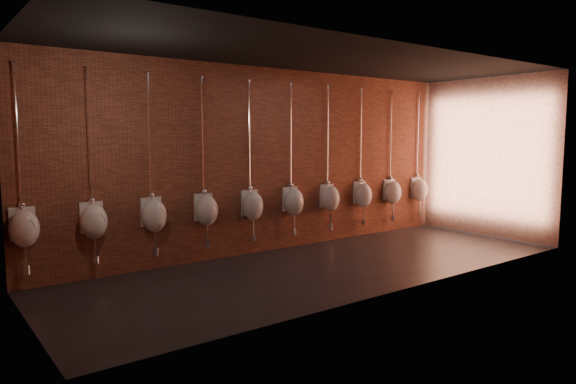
{
  "coord_description": "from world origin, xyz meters",
  "views": [
    {
      "loc": [
        -5.21,
        -5.9,
        2.04
      ],
      "look_at": [
        -0.12,
        0.9,
        1.1
      ],
      "focal_mm": 32.0,
      "sensor_mm": 36.0,
      "label": 1
    }
  ],
  "objects_px": {
    "urinal_7": "(363,194)",
    "urinal_0": "(24,227)",
    "urinal_3": "(207,209)",
    "urinal_5": "(294,201)",
    "urinal_2": "(154,214)",
    "urinal_8": "(393,191)",
    "urinal_4": "(253,205)",
    "urinal_1": "(94,220)",
    "urinal_9": "(420,189)",
    "urinal_6": "(330,198)"
  },
  "relations": [
    {
      "from": "urinal_7",
      "to": "urinal_0",
      "type": "bearing_deg",
      "value": 180.0
    },
    {
      "from": "urinal_3",
      "to": "urinal_7",
      "type": "bearing_deg",
      "value": 0.0
    },
    {
      "from": "urinal_6",
      "to": "urinal_2",
      "type": "bearing_deg",
      "value": 180.0
    },
    {
      "from": "urinal_0",
      "to": "urinal_5",
      "type": "xyz_separation_m",
      "value": [
        4.39,
        0.0,
        0.0
      ]
    },
    {
      "from": "urinal_5",
      "to": "urinal_7",
      "type": "relative_size",
      "value": 1.0
    },
    {
      "from": "urinal_7",
      "to": "urinal_9",
      "type": "height_order",
      "value": "same"
    },
    {
      "from": "urinal_1",
      "to": "urinal_3",
      "type": "height_order",
      "value": "same"
    },
    {
      "from": "urinal_3",
      "to": "urinal_5",
      "type": "distance_m",
      "value": 1.76
    },
    {
      "from": "urinal_2",
      "to": "urinal_9",
      "type": "distance_m",
      "value": 6.14
    },
    {
      "from": "urinal_0",
      "to": "urinal_9",
      "type": "xyz_separation_m",
      "value": [
        7.9,
        0.0,
        0.0
      ]
    },
    {
      "from": "urinal_0",
      "to": "urinal_4",
      "type": "height_order",
      "value": "same"
    },
    {
      "from": "urinal_1",
      "to": "urinal_4",
      "type": "distance_m",
      "value": 2.63
    },
    {
      "from": "urinal_2",
      "to": "urinal_8",
      "type": "relative_size",
      "value": 1.0
    },
    {
      "from": "urinal_4",
      "to": "urinal_6",
      "type": "height_order",
      "value": "same"
    },
    {
      "from": "urinal_0",
      "to": "urinal_8",
      "type": "bearing_deg",
      "value": 0.0
    },
    {
      "from": "urinal_2",
      "to": "urinal_7",
      "type": "distance_m",
      "value": 4.39
    },
    {
      "from": "urinal_9",
      "to": "urinal_0",
      "type": "bearing_deg",
      "value": 180.0
    },
    {
      "from": "urinal_3",
      "to": "urinal_8",
      "type": "relative_size",
      "value": 1.0
    },
    {
      "from": "urinal_1",
      "to": "urinal_7",
      "type": "xyz_separation_m",
      "value": [
        5.27,
        0.0,
        0.0
      ]
    },
    {
      "from": "urinal_2",
      "to": "urinal_3",
      "type": "xyz_separation_m",
      "value": [
        0.88,
        0.0,
        0.0
      ]
    },
    {
      "from": "urinal_3",
      "to": "urinal_4",
      "type": "bearing_deg",
      "value": 0.0
    },
    {
      "from": "urinal_0",
      "to": "urinal_3",
      "type": "xyz_separation_m",
      "value": [
        2.63,
        0.0,
        0.0
      ]
    },
    {
      "from": "urinal_0",
      "to": "urinal_8",
      "type": "height_order",
      "value": "same"
    },
    {
      "from": "urinal_7",
      "to": "urinal_6",
      "type": "bearing_deg",
      "value": 180.0
    },
    {
      "from": "urinal_9",
      "to": "urinal_4",
      "type": "bearing_deg",
      "value": 180.0
    },
    {
      "from": "urinal_4",
      "to": "urinal_6",
      "type": "bearing_deg",
      "value": 0.0
    },
    {
      "from": "urinal_0",
      "to": "urinal_9",
      "type": "relative_size",
      "value": 1.0
    },
    {
      "from": "urinal_3",
      "to": "urinal_7",
      "type": "height_order",
      "value": "same"
    },
    {
      "from": "urinal_1",
      "to": "urinal_6",
      "type": "bearing_deg",
      "value": 0.0
    },
    {
      "from": "urinal_6",
      "to": "urinal_8",
      "type": "height_order",
      "value": "same"
    },
    {
      "from": "urinal_2",
      "to": "urinal_3",
      "type": "height_order",
      "value": "same"
    },
    {
      "from": "urinal_2",
      "to": "urinal_8",
      "type": "xyz_separation_m",
      "value": [
        5.27,
        0.0,
        0.0
      ]
    },
    {
      "from": "urinal_2",
      "to": "urinal_7",
      "type": "height_order",
      "value": "same"
    },
    {
      "from": "urinal_2",
      "to": "urinal_5",
      "type": "xyz_separation_m",
      "value": [
        2.63,
        0.0,
        0.0
      ]
    },
    {
      "from": "urinal_6",
      "to": "urinal_9",
      "type": "distance_m",
      "value": 2.63
    },
    {
      "from": "urinal_1",
      "to": "urinal_5",
      "type": "xyz_separation_m",
      "value": [
        3.51,
        0.0,
        0.0
      ]
    },
    {
      "from": "urinal_2",
      "to": "urinal_9",
      "type": "height_order",
      "value": "same"
    },
    {
      "from": "urinal_1",
      "to": "urinal_7",
      "type": "bearing_deg",
      "value": 0.0
    },
    {
      "from": "urinal_4",
      "to": "urinal_7",
      "type": "distance_m",
      "value": 2.63
    },
    {
      "from": "urinal_2",
      "to": "urinal_4",
      "type": "xyz_separation_m",
      "value": [
        1.76,
        0.0,
        0.0
      ]
    },
    {
      "from": "urinal_3",
      "to": "urinal_7",
      "type": "relative_size",
      "value": 1.0
    },
    {
      "from": "urinal_8",
      "to": "urinal_9",
      "type": "xyz_separation_m",
      "value": [
        0.88,
        0.0,
        0.0
      ]
    },
    {
      "from": "urinal_2",
      "to": "urinal_5",
      "type": "distance_m",
      "value": 2.63
    },
    {
      "from": "urinal_2",
      "to": "urinal_8",
      "type": "bearing_deg",
      "value": 0.0
    },
    {
      "from": "urinal_2",
      "to": "urinal_4",
      "type": "height_order",
      "value": "same"
    },
    {
      "from": "urinal_3",
      "to": "urinal_9",
      "type": "distance_m",
      "value": 5.27
    },
    {
      "from": "urinal_5",
      "to": "urinal_9",
      "type": "height_order",
      "value": "same"
    },
    {
      "from": "urinal_4",
      "to": "urinal_9",
      "type": "distance_m",
      "value": 4.39
    },
    {
      "from": "urinal_2",
      "to": "urinal_7",
      "type": "relative_size",
      "value": 1.0
    },
    {
      "from": "urinal_2",
      "to": "urinal_0",
      "type": "bearing_deg",
      "value": 180.0
    }
  ]
}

